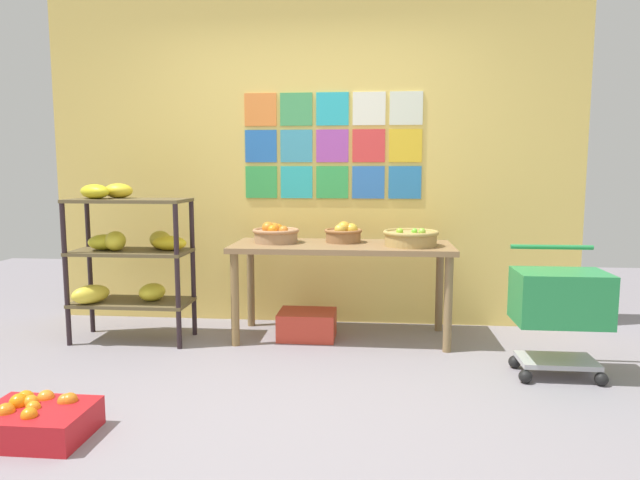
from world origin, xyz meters
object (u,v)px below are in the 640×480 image
banana_shelf_unit (127,249)px  produce_crate_under_table (307,325)px  fruit_basket_centre (344,233)px  fruit_basket_back_right (411,237)px  fruit_basket_right (276,234)px  display_table (342,256)px  orange_crate_foreground (36,420)px  shopping_cart (560,303)px

banana_shelf_unit → produce_crate_under_table: 1.45m
banana_shelf_unit → fruit_basket_centre: (1.59, 0.30, 0.11)m
fruit_basket_back_right → fruit_basket_right: size_ratio=1.14×
fruit_basket_back_right → fruit_basket_centre: 0.52m
display_table → fruit_basket_back_right: (0.51, -0.05, 0.15)m
fruit_basket_centre → orange_crate_foreground: (-1.37, -1.85, -0.71)m
banana_shelf_unit → orange_crate_foreground: bearing=-81.9°
banana_shelf_unit → fruit_basket_centre: bearing=10.6°
fruit_basket_centre → shopping_cart: size_ratio=0.36×
fruit_basket_right → fruit_basket_centre: 0.52m
display_table → fruit_basket_right: 0.53m
fruit_basket_centre → orange_crate_foreground: fruit_basket_centre is taller
display_table → fruit_basket_right: (-0.51, 0.03, 0.15)m
produce_crate_under_table → orange_crate_foreground: size_ratio=0.86×
produce_crate_under_table → orange_crate_foreground: bearing=-122.5°
display_table → fruit_basket_back_right: bearing=-5.9°
display_table → fruit_basket_right: size_ratio=4.60×
fruit_basket_centre → produce_crate_under_table: size_ratio=0.68×
produce_crate_under_table → shopping_cart: bearing=-21.9°
fruit_basket_right → shopping_cart: bearing=-20.9°
banana_shelf_unit → fruit_basket_right: size_ratio=3.30×
produce_crate_under_table → shopping_cart: shopping_cart is taller
banana_shelf_unit → produce_crate_under_table: size_ratio=2.74×
display_table → fruit_basket_centre: size_ratio=5.65×
fruit_basket_back_right → fruit_basket_right: (-1.01, 0.09, 0.00)m
shopping_cart → fruit_basket_centre: bearing=147.5°
display_table → shopping_cart: bearing=-26.5°
display_table → produce_crate_under_table: display_table is taller
fruit_basket_centre → shopping_cart: (1.37, -0.78, -0.33)m
display_table → fruit_basket_back_right: 0.53m
fruit_basket_right → banana_shelf_unit: bearing=-167.7°
display_table → orange_crate_foreground: 2.29m
banana_shelf_unit → produce_crate_under_table: banana_shelf_unit is taller
orange_crate_foreground → shopping_cart: 2.96m
orange_crate_foreground → fruit_basket_right: bearing=64.5°
banana_shelf_unit → fruit_basket_back_right: bearing=4.0°
orange_crate_foreground → banana_shelf_unit: bearing=98.1°
fruit_basket_back_right → shopping_cart: bearing=-36.1°
display_table → fruit_basket_back_right: fruit_basket_back_right is taller
fruit_basket_centre → shopping_cart: 1.61m
fruit_basket_back_right → orange_crate_foreground: fruit_basket_back_right is taller
fruit_basket_centre → produce_crate_under_table: fruit_basket_centre is taller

